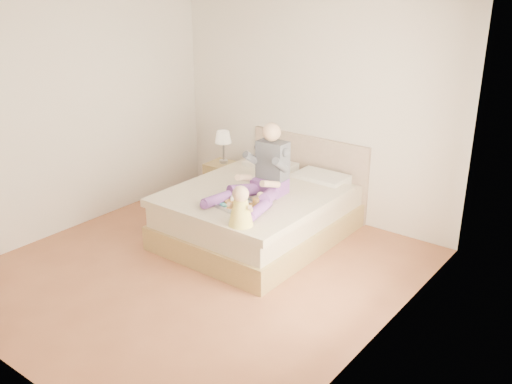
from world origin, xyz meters
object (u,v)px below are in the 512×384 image
Objects in this scene: bed at (262,210)px; tray at (240,204)px; adult at (263,176)px; baby at (241,209)px; nightstand at (224,182)px.

tray is at bearing -75.71° from bed.
adult is 0.79m from baby.
bed is at bearing -31.24° from nightstand.
bed is 4.17× the size of nightstand.
tray is at bearing -95.26° from adult.
nightstand is 1.27× the size of baby.
adult is 1.89× the size of tray.
nightstand is 1.62m from adult.
nightstand is (-1.10, 0.58, -0.06)m from bed.
bed is at bearing 111.63° from tray.
nightstand is 0.52× the size of adult.
bed is 4.10× the size of tray.
nightstand is 1.78m from tray.
adult reaches higher than nightstand.
adult reaches higher than baby.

